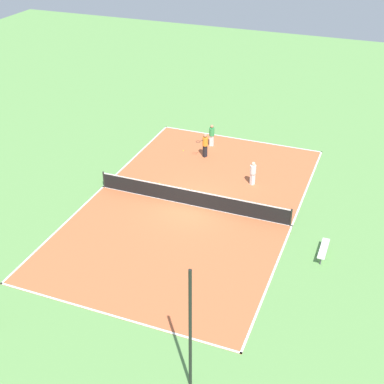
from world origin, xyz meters
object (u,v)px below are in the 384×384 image
at_px(tennis_ball_left_sideline, 183,150).
at_px(tennis_ball_midcourt, 160,183).
at_px(bench, 324,249).
at_px(tennis_net, 192,197).
at_px(fence_post_back_left, 190,331).
at_px(player_center_orange, 205,144).
at_px(player_far_white, 253,172).
at_px(player_far_green, 212,134).

distance_m(tennis_ball_left_sideline, tennis_ball_midcourt, 4.72).
bearing_deg(bench, tennis_ball_midcourt, -108.81).
height_order(tennis_net, fence_post_back_left, fence_post_back_left).
bearing_deg(fence_post_back_left, tennis_ball_left_sideline, -67.21).
relative_size(player_center_orange, fence_post_back_left, 0.31).
xyz_separation_m(tennis_net, player_far_white, (-2.58, -3.56, 0.34)).
relative_size(tennis_net, tennis_ball_left_sideline, 169.28).
height_order(bench, fence_post_back_left, fence_post_back_left).
distance_m(player_far_white, tennis_ball_midcourt, 5.74).
distance_m(tennis_net, tennis_ball_left_sideline, 7.03).
xyz_separation_m(bench, fence_post_back_left, (3.31, 9.70, 2.34)).
relative_size(bench, player_far_white, 1.16).
distance_m(player_far_white, fence_post_back_left, 15.49).
bearing_deg(tennis_ball_left_sideline, player_far_white, 154.19).
bearing_deg(bench, player_far_green, -136.32).
distance_m(bench, fence_post_back_left, 10.52).
height_order(tennis_ball_midcourt, fence_post_back_left, fence_post_back_left).
relative_size(bench, player_center_orange, 1.07).
bearing_deg(tennis_ball_left_sideline, tennis_net, 116.10).
distance_m(bench, tennis_ball_midcourt, 11.14).
bearing_deg(tennis_ball_left_sideline, tennis_ball_midcourt, 94.04).
xyz_separation_m(bench, player_center_orange, (9.19, -8.01, 0.59)).
distance_m(player_center_orange, tennis_ball_left_sideline, 1.94).
relative_size(player_far_white, tennis_ball_left_sideline, 22.71).
height_order(player_center_orange, tennis_ball_midcourt, player_center_orange).
height_order(tennis_net, bench, tennis_net).
relative_size(tennis_ball_left_sideline, fence_post_back_left, 0.01).
relative_size(player_far_green, tennis_ball_left_sideline, 23.31).
distance_m(player_far_white, tennis_ball_left_sideline, 6.34).
bearing_deg(player_far_white, bench, -104.56).
distance_m(bench, player_far_green, 13.52).
height_order(bench, tennis_ball_left_sideline, bench).
bearing_deg(fence_post_back_left, player_far_white, -82.90).
relative_size(player_center_orange, tennis_ball_left_sideline, 24.64).
bearing_deg(player_far_green, fence_post_back_left, 106.01).
xyz_separation_m(player_far_green, fence_post_back_left, (-6.03, 19.48, 1.81)).
relative_size(bench, tennis_ball_midcourt, 26.27).
relative_size(tennis_net, fence_post_back_left, 2.10).
distance_m(tennis_ball_left_sideline, fence_post_back_left, 19.71).
bearing_deg(fence_post_back_left, tennis_net, -69.07).
bearing_deg(bench, tennis_net, -104.41).
xyz_separation_m(player_far_green, tennis_ball_midcourt, (1.20, 6.18, -0.86)).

